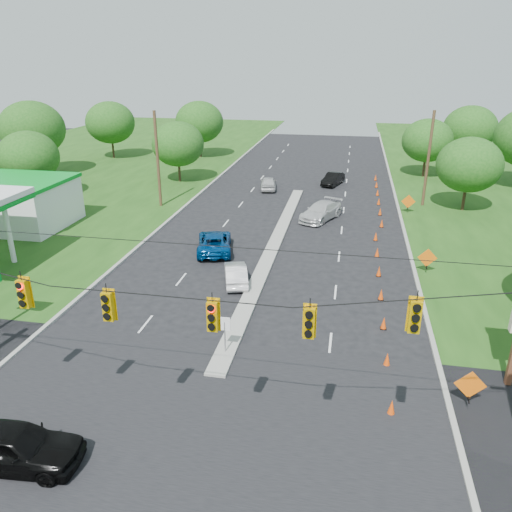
# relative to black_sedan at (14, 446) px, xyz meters

# --- Properties ---
(ground) EXTENTS (160.00, 160.00, 0.00)m
(ground) POSITION_rel_black_sedan_xyz_m (5.56, 2.28, -0.82)
(ground) COLOR black
(ground) RESTS_ON ground
(cross_street) EXTENTS (160.00, 14.00, 0.02)m
(cross_street) POSITION_rel_black_sedan_xyz_m (5.56, 2.28, -0.82)
(cross_street) COLOR black
(cross_street) RESTS_ON ground
(curb_left) EXTENTS (0.25, 110.00, 0.16)m
(curb_left) POSITION_rel_black_sedan_xyz_m (-4.54, 32.28, -0.82)
(curb_left) COLOR gray
(curb_left) RESTS_ON ground
(curb_right) EXTENTS (0.25, 110.00, 0.16)m
(curb_right) POSITION_rel_black_sedan_xyz_m (15.66, 32.28, -0.82)
(curb_right) COLOR gray
(curb_right) RESTS_ON ground
(median) EXTENTS (1.00, 34.00, 0.18)m
(median) POSITION_rel_black_sedan_xyz_m (5.56, 23.28, -0.82)
(median) COLOR gray
(median) RESTS_ON ground
(median_sign) EXTENTS (0.55, 0.06, 2.05)m
(median_sign) POSITION_rel_black_sedan_xyz_m (5.56, 8.28, 0.64)
(median_sign) COLOR gray
(median_sign) RESTS_ON ground
(signal_span) EXTENTS (25.60, 0.32, 9.00)m
(signal_span) POSITION_rel_black_sedan_xyz_m (5.51, 1.28, 4.15)
(signal_span) COLOR #422D1C
(signal_span) RESTS_ON ground
(utility_pole_far_left) EXTENTS (0.28, 0.28, 9.00)m
(utility_pole_far_left) POSITION_rel_black_sedan_xyz_m (-6.94, 32.28, 3.68)
(utility_pole_far_left) COLOR #422D1C
(utility_pole_far_left) RESTS_ON ground
(utility_pole_far_right) EXTENTS (0.28, 0.28, 9.00)m
(utility_pole_far_right) POSITION_rel_black_sedan_xyz_m (18.06, 37.28, 3.68)
(utility_pole_far_right) COLOR #422D1C
(utility_pole_far_right) RESTS_ON ground
(cone_0) EXTENTS (0.32, 0.32, 0.70)m
(cone_0) POSITION_rel_black_sedan_xyz_m (13.27, 5.28, -0.47)
(cone_0) COLOR #E7460B
(cone_0) RESTS_ON ground
(cone_1) EXTENTS (0.32, 0.32, 0.70)m
(cone_1) POSITION_rel_black_sedan_xyz_m (13.27, 8.78, -0.47)
(cone_1) COLOR #E7460B
(cone_1) RESTS_ON ground
(cone_2) EXTENTS (0.32, 0.32, 0.70)m
(cone_2) POSITION_rel_black_sedan_xyz_m (13.27, 12.28, -0.47)
(cone_2) COLOR #E7460B
(cone_2) RESTS_ON ground
(cone_3) EXTENTS (0.32, 0.32, 0.70)m
(cone_3) POSITION_rel_black_sedan_xyz_m (13.27, 15.78, -0.47)
(cone_3) COLOR #E7460B
(cone_3) RESTS_ON ground
(cone_4) EXTENTS (0.32, 0.32, 0.70)m
(cone_4) POSITION_rel_black_sedan_xyz_m (13.27, 19.28, -0.47)
(cone_4) COLOR #E7460B
(cone_4) RESTS_ON ground
(cone_5) EXTENTS (0.32, 0.32, 0.70)m
(cone_5) POSITION_rel_black_sedan_xyz_m (13.27, 22.78, -0.47)
(cone_5) COLOR #E7460B
(cone_5) RESTS_ON ground
(cone_6) EXTENTS (0.32, 0.32, 0.70)m
(cone_6) POSITION_rel_black_sedan_xyz_m (13.27, 26.28, -0.47)
(cone_6) COLOR #E7460B
(cone_6) RESTS_ON ground
(cone_7) EXTENTS (0.32, 0.32, 0.70)m
(cone_7) POSITION_rel_black_sedan_xyz_m (13.87, 29.78, -0.47)
(cone_7) COLOR #E7460B
(cone_7) RESTS_ON ground
(cone_8) EXTENTS (0.32, 0.32, 0.70)m
(cone_8) POSITION_rel_black_sedan_xyz_m (13.87, 33.28, -0.47)
(cone_8) COLOR #E7460B
(cone_8) RESTS_ON ground
(cone_9) EXTENTS (0.32, 0.32, 0.70)m
(cone_9) POSITION_rel_black_sedan_xyz_m (13.87, 36.78, -0.47)
(cone_9) COLOR #E7460B
(cone_9) RESTS_ON ground
(cone_10) EXTENTS (0.32, 0.32, 0.70)m
(cone_10) POSITION_rel_black_sedan_xyz_m (13.87, 40.28, -0.47)
(cone_10) COLOR #E7460B
(cone_10) RESTS_ON ground
(cone_11) EXTENTS (0.32, 0.32, 0.70)m
(cone_11) POSITION_rel_black_sedan_xyz_m (13.87, 43.78, -0.47)
(cone_11) COLOR #E7460B
(cone_11) RESTS_ON ground
(cone_12) EXTENTS (0.32, 0.32, 0.70)m
(cone_12) POSITION_rel_black_sedan_xyz_m (13.87, 47.28, -0.47)
(cone_12) COLOR #E7460B
(cone_12) RESTS_ON ground
(work_sign_0) EXTENTS (1.27, 0.58, 1.37)m
(work_sign_0) POSITION_rel_black_sedan_xyz_m (16.36, 6.28, 0.27)
(work_sign_0) COLOR black
(work_sign_0) RESTS_ON ground
(work_sign_1) EXTENTS (1.27, 0.58, 1.37)m
(work_sign_1) POSITION_rel_black_sedan_xyz_m (16.36, 20.28, 0.27)
(work_sign_1) COLOR black
(work_sign_1) RESTS_ON ground
(work_sign_2) EXTENTS (1.27, 0.58, 1.37)m
(work_sign_2) POSITION_rel_black_sedan_xyz_m (16.36, 34.28, 0.27)
(work_sign_2) COLOR black
(work_sign_2) RESTS_ON ground
(tree_2) EXTENTS (5.88, 5.88, 6.86)m
(tree_2) POSITION_rel_black_sedan_xyz_m (-20.44, 32.28, 3.51)
(tree_2) COLOR black
(tree_2) RESTS_ON ground
(tree_3) EXTENTS (7.56, 7.56, 8.82)m
(tree_3) POSITION_rel_black_sedan_xyz_m (-26.44, 42.28, 4.75)
(tree_3) COLOR black
(tree_3) RESTS_ON ground
(tree_4) EXTENTS (6.72, 6.72, 7.84)m
(tree_4) POSITION_rel_black_sedan_xyz_m (-22.44, 54.28, 4.13)
(tree_4) COLOR black
(tree_4) RESTS_ON ground
(tree_5) EXTENTS (5.88, 5.88, 6.86)m
(tree_5) POSITION_rel_black_sedan_xyz_m (-8.44, 42.28, 3.51)
(tree_5) COLOR black
(tree_5) RESTS_ON ground
(tree_6) EXTENTS (6.72, 6.72, 7.84)m
(tree_6) POSITION_rel_black_sedan_xyz_m (-10.44, 57.28, 4.13)
(tree_6) COLOR black
(tree_6) RESTS_ON ground
(tree_9) EXTENTS (5.88, 5.88, 6.86)m
(tree_9) POSITION_rel_black_sedan_xyz_m (21.56, 36.28, 3.51)
(tree_9) COLOR black
(tree_9) RESTS_ON ground
(tree_11) EXTENTS (6.72, 6.72, 7.84)m
(tree_11) POSITION_rel_black_sedan_xyz_m (25.56, 57.28, 4.13)
(tree_11) COLOR black
(tree_11) RESTS_ON ground
(tree_12) EXTENTS (5.88, 5.88, 6.86)m
(tree_12) POSITION_rel_black_sedan_xyz_m (19.56, 50.28, 3.51)
(tree_12) COLOR black
(tree_12) RESTS_ON ground
(black_sedan) EXTENTS (4.97, 2.32, 1.64)m
(black_sedan) POSITION_rel_black_sedan_xyz_m (0.00, 0.00, 0.00)
(black_sedan) COLOR black
(black_sedan) RESTS_ON ground
(white_sedan) EXTENTS (2.38, 4.08, 1.27)m
(white_sedan) POSITION_rel_black_sedan_xyz_m (4.20, 16.48, -0.19)
(white_sedan) COLOR silver
(white_sedan) RESTS_ON ground
(blue_pickup) EXTENTS (3.62, 5.68, 1.46)m
(blue_pickup) POSITION_rel_black_sedan_xyz_m (1.37, 21.65, -0.09)
(blue_pickup) COLOR navy
(blue_pickup) RESTS_ON ground
(silver_car_far) EXTENTS (4.07, 5.66, 1.52)m
(silver_car_far) POSITION_rel_black_sedan_xyz_m (8.60, 30.95, -0.06)
(silver_car_far) COLOR #BCBCBC
(silver_car_far) RESTS_ON ground
(silver_car_oncoming) EXTENTS (2.28, 4.37, 1.42)m
(silver_car_oncoming) POSITION_rel_black_sedan_xyz_m (2.23, 40.72, -0.11)
(silver_car_oncoming) COLOR #B5B5B5
(silver_car_oncoming) RESTS_ON ground
(dark_car_receding) EXTENTS (2.62, 4.45, 1.39)m
(dark_car_receding) POSITION_rel_black_sedan_xyz_m (9.06, 44.11, -0.13)
(dark_car_receding) COLOR black
(dark_car_receding) RESTS_ON ground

